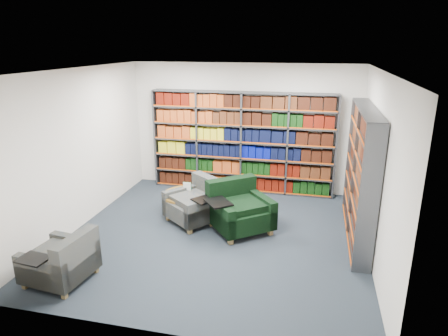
% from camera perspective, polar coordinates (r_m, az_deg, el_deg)
% --- Properties ---
extents(room_shell, '(5.02, 5.02, 2.82)m').
position_cam_1_polar(room_shell, '(6.51, -1.19, 1.39)').
color(room_shell, black).
rests_on(room_shell, ground).
extents(bookshelf_back, '(4.00, 0.28, 2.20)m').
position_cam_1_polar(bookshelf_back, '(8.80, 2.56, 3.62)').
color(bookshelf_back, '#47494F').
rests_on(bookshelf_back, ground).
extents(bookshelf_right, '(0.28, 2.50, 2.20)m').
position_cam_1_polar(bookshelf_right, '(7.03, 18.93, -0.92)').
color(bookshelf_right, '#47494F').
rests_on(bookshelf_right, ground).
extents(chair_teal_left, '(1.24, 1.24, 0.80)m').
position_cam_1_polar(chair_teal_left, '(7.49, -3.67, -5.16)').
color(chair_teal_left, '#0C1C31').
rests_on(chair_teal_left, ground).
extents(chair_green_right, '(1.33, 1.33, 0.86)m').
position_cam_1_polar(chair_green_right, '(7.16, 1.99, -6.02)').
color(chair_green_right, black).
rests_on(chair_green_right, ground).
extents(chair_teal_front, '(0.89, 0.99, 0.73)m').
position_cam_1_polar(chair_teal_front, '(6.10, -21.91, -12.40)').
color(chair_teal_front, '#0C1C31').
rests_on(chair_teal_front, ground).
extents(coffee_table, '(0.95, 0.95, 0.67)m').
position_cam_1_polar(coffee_table, '(7.69, -5.26, -4.30)').
color(coffee_table, olive).
rests_on(coffee_table, ground).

